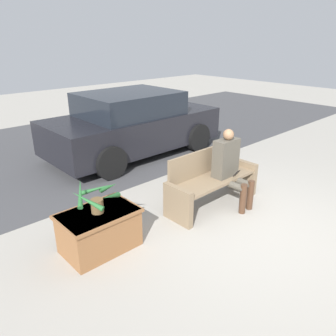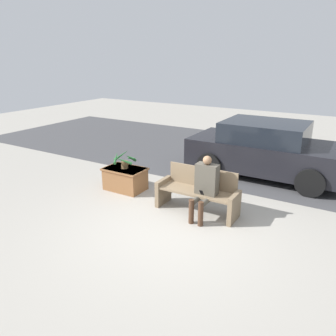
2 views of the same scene
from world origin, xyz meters
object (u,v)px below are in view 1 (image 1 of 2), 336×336
(bench, at_px, (211,180))
(planter_box, at_px, (99,229))
(person_seated, at_px, (230,164))
(potted_plant, at_px, (97,197))
(parked_car, at_px, (133,124))

(bench, distance_m, planter_box, 2.02)
(bench, bearing_deg, planter_box, 175.58)
(person_seated, height_order, potted_plant, person_seated)
(planter_box, bearing_deg, potted_plant, 11.43)
(planter_box, height_order, parked_car, parked_car)
(planter_box, xyz_separation_m, parked_car, (2.61, 2.72, 0.43))
(person_seated, xyz_separation_m, planter_box, (-2.24, 0.34, -0.40))
(planter_box, height_order, potted_plant, potted_plant)
(planter_box, xyz_separation_m, potted_plant, (0.01, 0.00, 0.46))
(bench, xyz_separation_m, planter_box, (-2.01, 0.16, -0.13))
(bench, relative_size, potted_plant, 2.73)
(bench, height_order, person_seated, person_seated)
(person_seated, relative_size, planter_box, 1.29)
(person_seated, bearing_deg, potted_plant, 171.26)
(potted_plant, bearing_deg, planter_box, -168.57)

